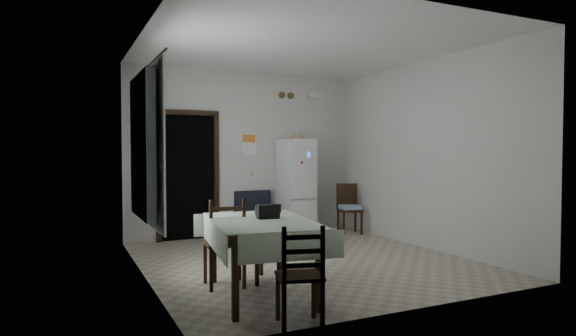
% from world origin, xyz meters
% --- Properties ---
extents(ground, '(4.50, 4.50, 0.00)m').
position_xyz_m(ground, '(0.00, 0.00, 0.00)').
color(ground, '#ABA38B').
rests_on(ground, ground).
extents(ceiling, '(4.20, 4.50, 0.02)m').
position_xyz_m(ceiling, '(0.00, 0.00, 2.90)').
color(ceiling, white).
rests_on(ceiling, ground).
extents(wall_back, '(4.20, 0.02, 2.90)m').
position_xyz_m(wall_back, '(0.00, 2.25, 1.45)').
color(wall_back, silver).
rests_on(wall_back, ground).
extents(wall_front, '(4.20, 0.02, 2.90)m').
position_xyz_m(wall_front, '(0.00, -2.25, 1.45)').
color(wall_front, silver).
rests_on(wall_front, ground).
extents(wall_left, '(0.02, 4.50, 2.90)m').
position_xyz_m(wall_left, '(-2.10, 0.00, 1.45)').
color(wall_left, silver).
rests_on(wall_left, ground).
extents(wall_right, '(0.02, 4.50, 2.90)m').
position_xyz_m(wall_right, '(2.10, 0.00, 1.45)').
color(wall_right, silver).
rests_on(wall_right, ground).
extents(doorway, '(1.06, 0.52, 2.22)m').
position_xyz_m(doorway, '(-1.05, 2.45, 1.06)').
color(doorway, black).
rests_on(doorway, ground).
extents(window_recess, '(0.10, 1.20, 1.60)m').
position_xyz_m(window_recess, '(-2.15, -0.20, 1.55)').
color(window_recess, silver).
rests_on(window_recess, ground).
extents(curtain, '(0.02, 1.45, 1.85)m').
position_xyz_m(curtain, '(-2.04, -0.20, 1.55)').
color(curtain, silver).
rests_on(curtain, ground).
extents(curtain_rod, '(0.02, 1.60, 0.02)m').
position_xyz_m(curtain_rod, '(-2.03, -0.20, 2.50)').
color(curtain_rod, black).
rests_on(curtain_rod, ground).
extents(calendar, '(0.28, 0.02, 0.40)m').
position_xyz_m(calendar, '(0.05, 2.24, 1.62)').
color(calendar, white).
rests_on(calendar, ground).
extents(calendar_image, '(0.24, 0.01, 0.14)m').
position_xyz_m(calendar_image, '(0.05, 2.23, 1.72)').
color(calendar_image, orange).
rests_on(calendar_image, ground).
extents(light_switch, '(0.08, 0.02, 0.12)m').
position_xyz_m(light_switch, '(0.15, 2.24, 1.10)').
color(light_switch, beige).
rests_on(light_switch, ground).
extents(vent_left, '(0.12, 0.03, 0.12)m').
position_xyz_m(vent_left, '(0.70, 2.23, 2.52)').
color(vent_left, brown).
rests_on(vent_left, ground).
extents(vent_right, '(0.12, 0.03, 0.12)m').
position_xyz_m(vent_right, '(0.88, 2.23, 2.52)').
color(vent_right, brown).
rests_on(vent_right, ground).
extents(emergency_light, '(0.25, 0.07, 0.09)m').
position_xyz_m(emergency_light, '(1.35, 2.21, 2.55)').
color(emergency_light, white).
rests_on(emergency_light, ground).
extents(fridge, '(0.60, 0.60, 1.71)m').
position_xyz_m(fridge, '(0.84, 1.93, 0.86)').
color(fridge, white).
rests_on(fridge, ground).
extents(tan_cone, '(0.21, 0.21, 0.16)m').
position_xyz_m(tan_cone, '(0.89, 1.98, 1.79)').
color(tan_cone, tan).
rests_on(tan_cone, fridge).
extents(navy_seat, '(0.68, 0.66, 0.79)m').
position_xyz_m(navy_seat, '(0.09, 1.93, 0.40)').
color(navy_seat, black).
rests_on(navy_seat, ground).
extents(corner_chair, '(0.47, 0.47, 0.90)m').
position_xyz_m(corner_chair, '(1.75, 1.57, 0.45)').
color(corner_chair, black).
rests_on(corner_chair, ground).
extents(dining_table, '(1.20, 1.63, 0.79)m').
position_xyz_m(dining_table, '(-1.13, -1.24, 0.39)').
color(dining_table, '#A5B69C').
rests_on(dining_table, ground).
extents(black_bag, '(0.24, 0.16, 0.15)m').
position_xyz_m(black_bag, '(-1.02, -1.15, 0.86)').
color(black_bag, black).
rests_on(black_bag, dining_table).
extents(dining_chair_far_left, '(0.46, 0.46, 0.98)m').
position_xyz_m(dining_chair_far_left, '(-1.36, -0.72, 0.49)').
color(dining_chair_far_left, black).
rests_on(dining_chair_far_left, ground).
extents(dining_chair_far_right, '(0.48, 0.48, 0.89)m').
position_xyz_m(dining_chair_far_right, '(-0.93, -0.68, 0.45)').
color(dining_chair_far_right, black).
rests_on(dining_chair_far_right, ground).
extents(dining_chair_near_head, '(0.46, 0.46, 0.88)m').
position_xyz_m(dining_chair_near_head, '(-1.15, -2.16, 0.44)').
color(dining_chair_near_head, black).
rests_on(dining_chair_near_head, ground).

